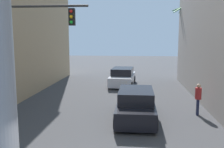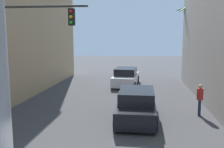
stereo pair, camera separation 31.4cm
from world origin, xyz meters
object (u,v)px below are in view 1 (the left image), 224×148
traffic_light_mast (16,44)px  pedestrian_mid_right (198,97)px  car_lead (136,105)px  palm_tree_far_right (186,32)px  car_far (123,77)px

traffic_light_mast → pedestrian_mid_right: size_ratio=3.24×
traffic_light_mast → car_lead: 6.55m
palm_tree_far_right → traffic_light_mast: bearing=-124.2°
traffic_light_mast → palm_tree_far_right: bearing=55.8°
palm_tree_far_right → pedestrian_mid_right: palm_tree_far_right is taller
pedestrian_mid_right → traffic_light_mast: bearing=-159.3°
car_far → pedestrian_mid_right: (4.59, -8.31, 0.28)m
car_lead → car_far: size_ratio=1.01×
traffic_light_mast → car_far: (4.01, 11.55, -3.23)m
car_lead → car_far: bearing=97.4°
car_lead → pedestrian_mid_right: (3.38, 0.92, 0.28)m
car_far → palm_tree_far_right: bearing=27.5°
palm_tree_far_right → pedestrian_mid_right: (-1.34, -11.40, -3.73)m
car_lead → palm_tree_far_right: 13.79m
car_far → palm_tree_far_right: size_ratio=0.65×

